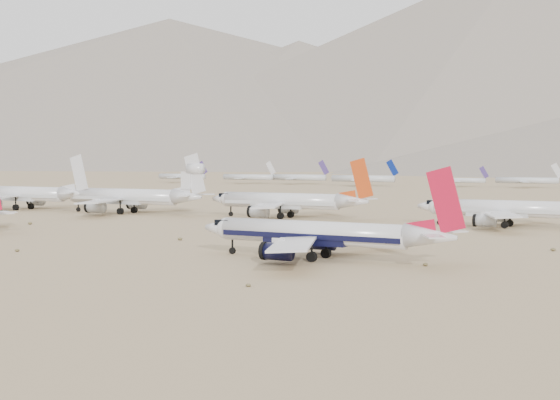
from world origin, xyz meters
name	(u,v)px	position (x,y,z in m)	size (l,w,h in m)	color
ground	(279,257)	(0.00, 0.00, 0.00)	(7000.00, 7000.00, 0.00)	olive
main_airliner	(322,234)	(7.74, 0.31, 4.17)	(42.94, 41.94, 15.15)	silver
row2_gold_tail	(510,209)	(20.99, 75.35, 4.31)	(43.27, 42.32, 15.41)	silver
row2_orange_tail	(288,202)	(-38.43, 75.07, 4.64)	(46.40, 45.39, 16.55)	silver
row2_white_trijet	(131,196)	(-87.54, 68.64, 5.19)	(50.59, 49.44, 17.93)	silver
row2_white_twin	(25,194)	(-129.38, 67.11, 4.97)	(49.42, 48.35, 17.66)	silver
distant_storage_row	(530,180)	(-24.35, 336.97, 4.36)	(523.83, 59.57, 15.96)	silver
desert_scrub	(187,281)	(2.26, -29.21, 0.29)	(261.14, 121.67, 0.63)	brown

